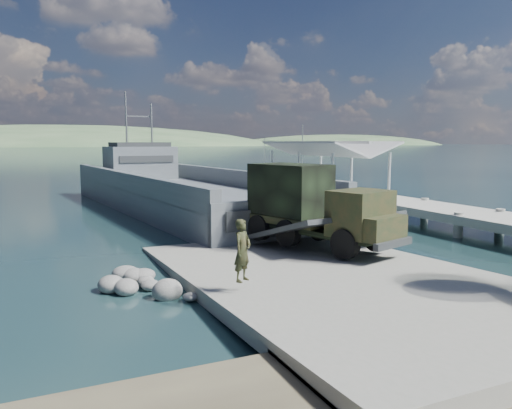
# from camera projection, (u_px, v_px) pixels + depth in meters

# --- Properties ---
(ground) EXTENTS (1400.00, 1400.00, 0.00)m
(ground) POSITION_uv_depth(u_px,v_px,m) (317.00, 279.00, 19.02)
(ground) COLOR #173138
(ground) RESTS_ON ground
(boat_ramp) EXTENTS (10.00, 18.00, 0.50)m
(boat_ramp) POSITION_uv_depth(u_px,v_px,m) (332.00, 280.00, 18.09)
(boat_ramp) COLOR gray
(boat_ramp) RESTS_ON ground
(shoreline_rocks) EXTENTS (3.20, 5.60, 0.90)m
(shoreline_rocks) POSITION_uv_depth(u_px,v_px,m) (153.00, 296.00, 16.93)
(shoreline_rocks) COLOR #5F5F5C
(shoreline_rocks) RESTS_ON ground
(distant_headlands) EXTENTS (1000.00, 240.00, 48.00)m
(distant_headlands) POSITION_uv_depth(u_px,v_px,m) (88.00, 146.00, 545.32)
(distant_headlands) COLOR #385937
(distant_headlands) RESTS_ON ground
(pier) EXTENTS (6.40, 44.00, 6.10)m
(pier) POSITION_uv_depth(u_px,v_px,m) (334.00, 186.00, 41.10)
(pier) COLOR #A0A096
(pier) RESTS_ON ground
(landing_craft) EXTENTS (12.14, 36.23, 10.58)m
(landing_craft) POSITION_uv_depth(u_px,v_px,m) (182.00, 198.00, 38.61)
(landing_craft) COLOR #4E565C
(landing_craft) RESTS_ON ground
(military_truck) EXTENTS (4.60, 8.23, 3.66)m
(military_truck) POSITION_uv_depth(u_px,v_px,m) (312.00, 205.00, 22.74)
(military_truck) COLOR black
(military_truck) RESTS_ON boat_ramp
(soldier) EXTENTS (0.86, 0.80, 1.96)m
(soldier) POSITION_uv_depth(u_px,v_px,m) (242.00, 263.00, 15.52)
(soldier) COLOR #1E2E19
(soldier) RESTS_ON boat_ramp
(sailboat_near) EXTENTS (2.01, 6.04, 7.27)m
(sailboat_near) POSITION_uv_depth(u_px,v_px,m) (303.00, 185.00, 55.89)
(sailboat_near) COLOR #BCBCBC
(sailboat_near) RESTS_ON ground
(sailboat_far) EXTENTS (2.20, 4.92, 5.78)m
(sailboat_far) POSITION_uv_depth(u_px,v_px,m) (265.00, 181.00, 61.87)
(sailboat_far) COLOR #BCBCBC
(sailboat_far) RESTS_ON ground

